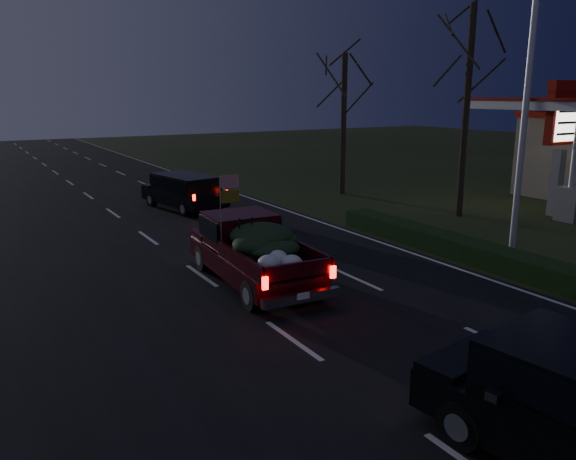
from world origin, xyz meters
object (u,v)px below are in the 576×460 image
gas_price_pylon (563,126)px  light_pole (528,79)px  lead_suv (185,188)px  pickup_truck (253,247)px

gas_price_pylon → light_pole: bearing=-155.3°
gas_price_pylon → lead_suv: gas_price_pylon is taller
lead_suv → light_pole: bearing=-72.8°
pickup_truck → gas_price_pylon: bearing=8.2°
gas_price_pylon → lead_suv: (-12.98, 9.23, -2.81)m
gas_price_pylon → pickup_truck: size_ratio=1.07×
light_pole → gas_price_pylon: bearing=24.7°
pickup_truck → lead_suv: bearing=82.8°
pickup_truck → lead_suv: (1.99, 10.45, -0.04)m
light_pole → gas_price_pylon: light_pole is taller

